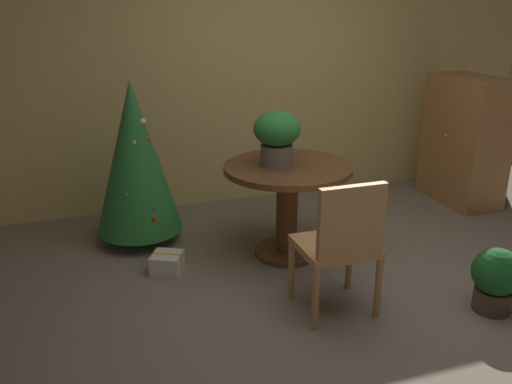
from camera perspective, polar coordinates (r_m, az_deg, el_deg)
ground_plane at (r=3.83m, az=11.03°, el=-10.97°), size 6.60×6.60×0.00m
back_wall_panel at (r=5.36m, az=0.26°, el=12.90°), size 6.00×0.10×2.60m
round_dining_table at (r=4.17m, az=3.32°, el=0.07°), size 0.98×0.98×0.74m
flower_vase at (r=4.05m, az=2.20°, el=6.11°), size 0.35×0.35×0.41m
wooden_chair_near at (r=3.41m, az=9.01°, el=-5.14°), size 0.48×0.43×0.92m
holiday_tree at (r=4.47m, az=-12.64°, el=3.55°), size 0.70×0.70×1.35m
gift_box_cream at (r=4.13m, az=-9.36°, el=-7.38°), size 0.29×0.29×0.14m
wooden_cabinet at (r=5.71m, az=21.16°, el=5.08°), size 0.47×0.83×1.24m
potted_plant at (r=3.85m, az=23.97°, el=-8.30°), size 0.31×0.31×0.44m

